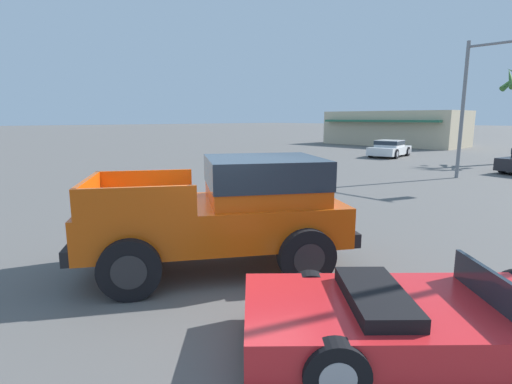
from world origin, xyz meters
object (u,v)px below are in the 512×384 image
orange_pickup_truck (232,206)px  parked_car_white (390,148)px  traffic_light_main (496,83)px  red_convertible_car (441,320)px

orange_pickup_truck → parked_car_white: bearing=143.6°
traffic_light_main → orange_pickup_truck: bearing=-88.0°
orange_pickup_truck → traffic_light_main: 14.94m
orange_pickup_truck → red_convertible_car: orange_pickup_truck is taller
orange_pickup_truck → parked_car_white: 23.52m
red_convertible_car → traffic_light_main: bearing=148.0°
orange_pickup_truck → parked_car_white: (-9.11, 21.68, -0.54)m
orange_pickup_truck → red_convertible_car: 3.85m
parked_car_white → traffic_light_main: traffic_light_main is taller
red_convertible_car → traffic_light_main: traffic_light_main is taller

